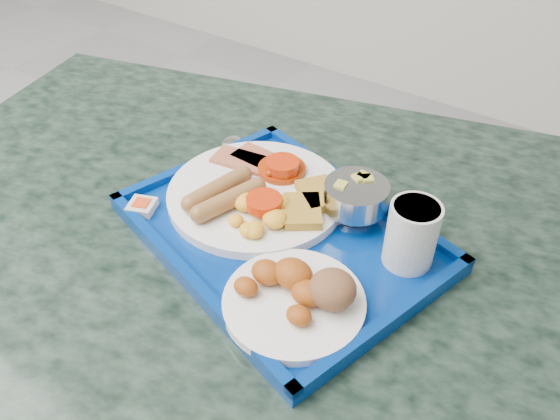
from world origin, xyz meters
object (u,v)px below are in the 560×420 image
at_px(table, 263,312).
at_px(juice_cup, 412,233).
at_px(main_plate, 259,193).
at_px(tray, 280,234).
at_px(fruit_bowl, 356,196).
at_px(bread_plate, 300,294).

height_order(table, juice_cup, juice_cup).
bearing_deg(main_plate, juice_cup, 2.73).
bearing_deg(tray, table, 171.80).
xyz_separation_m(table, main_plate, (-0.03, 0.03, 0.23)).
height_order(main_plate, fruit_bowl, fruit_bowl).
height_order(tray, bread_plate, bread_plate).
bearing_deg(main_plate, fruit_bowl, 18.46).
height_order(main_plate, juice_cup, juice_cup).
bearing_deg(fruit_bowl, juice_cup, -19.14).
relative_size(table, fruit_bowl, 15.39).
bearing_deg(main_plate, table, -51.60).
xyz_separation_m(bread_plate, juice_cup, (0.08, 0.15, 0.03)).
height_order(tray, main_plate, main_plate).
bearing_deg(tray, main_plate, 149.71).
bearing_deg(main_plate, bread_plate, -39.69).
distance_m(table, fruit_bowl, 0.30).
bearing_deg(bread_plate, table, 143.21).
bearing_deg(juice_cup, bread_plate, -117.39).
bearing_deg(tray, bread_plate, -44.93).
relative_size(tray, juice_cup, 5.40).
bearing_deg(fruit_bowl, table, -144.91).
bearing_deg(fruit_bowl, bread_plate, -82.33).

